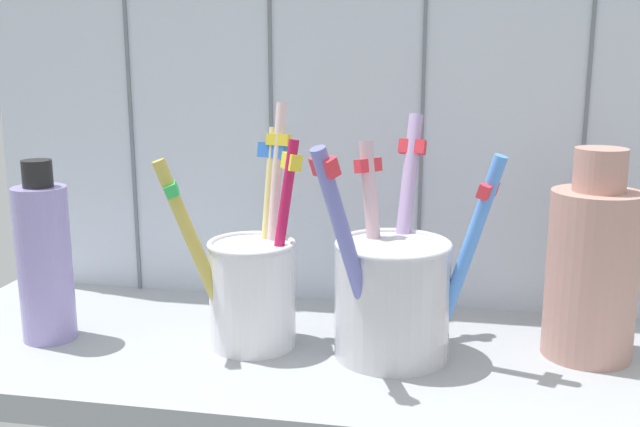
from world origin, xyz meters
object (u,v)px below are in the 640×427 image
toothbrush_cup_left (251,286)px  soap_bottle (45,260)px  toothbrush_cup_right (392,293)px  ceramic_vase (592,267)px

toothbrush_cup_left → soap_bottle: toothbrush_cup_left is taller
toothbrush_cup_right → soap_bottle: toothbrush_cup_right is taller
soap_bottle → toothbrush_cup_left: bearing=5.1°
toothbrush_cup_right → soap_bottle: size_ratio=1.23×
toothbrush_cup_left → toothbrush_cup_right: size_ratio=1.05×
ceramic_vase → toothbrush_cup_left: bearing=-173.0°
ceramic_vase → soap_bottle: 40.21cm
toothbrush_cup_left → ceramic_vase: (24.29, 2.98, 1.89)cm
toothbrush_cup_right → ceramic_vase: toothbrush_cup_right is taller
soap_bottle → ceramic_vase: bearing=6.2°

